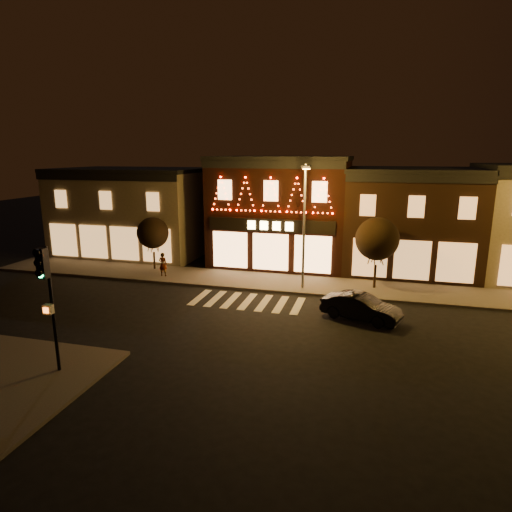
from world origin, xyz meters
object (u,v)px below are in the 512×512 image
at_px(pedestrian, 163,264).
at_px(streetlamp_mid, 304,217).
at_px(dark_sedan, 361,307).
at_px(traffic_signal_near, 47,285).

bearing_deg(pedestrian, streetlamp_mid, 177.56).
bearing_deg(streetlamp_mid, pedestrian, -172.05).
relative_size(streetlamp_mid, dark_sedan, 1.89).
bearing_deg(pedestrian, dark_sedan, 161.40).
distance_m(streetlamp_mid, pedestrian, 10.56).
xyz_separation_m(streetlamp_mid, dark_sedan, (3.71, -4.14, -4.02)).
relative_size(traffic_signal_near, dark_sedan, 1.22).
height_order(traffic_signal_near, dark_sedan, traffic_signal_near).
height_order(dark_sedan, pedestrian, pedestrian).
distance_m(traffic_signal_near, dark_sedan, 14.88).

